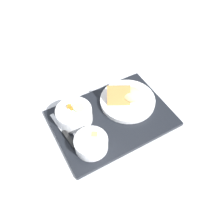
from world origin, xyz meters
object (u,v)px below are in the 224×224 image
plate_main (128,99)px  knife (67,136)px  bowl_salad (74,114)px  bowl_soup (91,143)px  spoon (73,132)px

plate_main → knife: bearing=-172.3°
bowl_salad → bowl_soup: 0.14m
plate_main → bowl_salad: bearing=174.6°
bowl_salad → bowl_soup: bearing=-88.9°
bowl_salad → plate_main: size_ratio=0.61×
plate_main → knife: size_ratio=1.18×
knife → spoon: size_ratio=1.15×
spoon → bowl_salad: bearing=-29.5°
bowl_salad → knife: bearing=-134.4°
bowl_soup → plate_main: size_ratio=0.53×
plate_main → knife: plate_main is taller
bowl_soup → knife: (-0.06, 0.08, -0.02)m
plate_main → spoon: bearing=-172.5°
bowl_salad → spoon: (-0.03, -0.05, -0.03)m
bowl_salad → plate_main: (0.21, -0.02, -0.01)m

